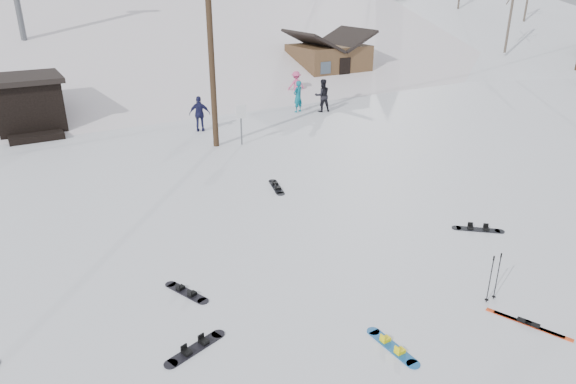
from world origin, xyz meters
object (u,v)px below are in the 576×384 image
hero_skis (528,324)px  hero_snowboard (392,347)px  utility_pole (210,40)px  cabin (328,62)px

hero_skis → hero_snowboard: bearing=142.0°
utility_pole → cabin: 16.71m
cabin → hero_snowboard: 29.12m
utility_pole → hero_snowboard: utility_pole is taller
utility_pole → cabin: size_ratio=1.67×
utility_pole → cabin: (13.00, 10.00, -3.20)m
hero_snowboard → hero_skis: 3.25m
cabin → hero_snowboard: (-15.29, -24.75, -1.46)m
hero_snowboard → cabin: bearing=-33.3°
cabin → hero_skis: (-12.18, -25.68, -1.46)m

